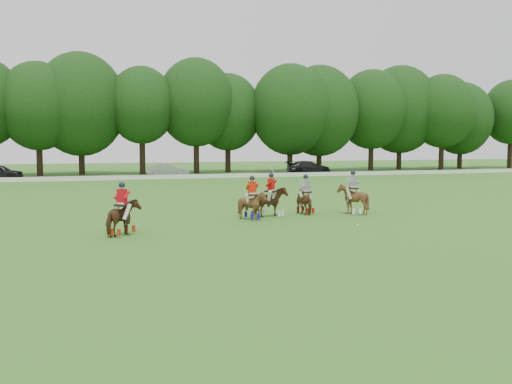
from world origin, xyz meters
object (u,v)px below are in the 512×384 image
object	(u,v)px
polo_red_c	(252,204)
polo_stripe_a	(306,200)
car_mid	(168,170)
polo_stripe_b	(353,199)
polo_red_b	(271,202)
polo_red_a	(122,217)
polo_ball	(358,225)
car_right	(309,167)

from	to	relation	value
polo_red_c	polo_stripe_a	size ratio (longest dim) A/B	1.03
car_mid	polo_stripe_b	distance (m)	37.45
polo_red_b	polo_stripe_a	xyz separation A→B (m)	(2.12, 0.58, -0.05)
polo_red_a	polo_stripe_a	xyz separation A→B (m)	(9.76, 4.23, -0.03)
polo_red_a	polo_ball	bearing A→B (deg)	-2.77
car_right	polo_red_c	xyz separation A→B (m)	(-19.45, -37.76, -0.04)
car_right	polo_stripe_a	world-z (taller)	polo_stripe_a
polo_ball	polo_red_a	bearing A→B (deg)	177.23
polo_red_b	polo_ball	xyz separation A→B (m)	(2.63, -4.15, -0.74)
polo_red_a	polo_ball	distance (m)	10.30
polo_red_c	car_right	bearing A→B (deg)	62.74
car_mid	polo_stripe_b	size ratio (longest dim) A/B	2.01
polo_red_a	polo_ball	xyz separation A→B (m)	(10.27, -0.50, -0.72)
car_right	polo_ball	xyz separation A→B (m)	(-15.58, -41.19, -0.75)
car_right	polo_red_a	xyz separation A→B (m)	(-25.85, -40.69, -0.02)
polo_red_b	polo_ball	size ratio (longest dim) A/B	30.65
polo_red_c	polo_stripe_b	xyz separation A→B (m)	(5.68, 0.47, 0.07)
polo_ball	polo_red_b	bearing A→B (deg)	122.39
car_mid	polo_red_a	xyz separation A→B (m)	(-8.64, -40.69, 0.01)
car_mid	polo_stripe_a	distance (m)	36.48
polo_red_b	polo_stripe_a	world-z (taller)	polo_red_b
car_mid	polo_ball	world-z (taller)	car_mid
car_mid	polo_red_b	size ratio (longest dim) A/B	1.67
polo_red_c	polo_ball	world-z (taller)	polo_red_c
car_right	polo_red_b	distance (m)	41.28
polo_red_a	polo_red_c	world-z (taller)	polo_red_a
polo_red_a	polo_red_c	bearing A→B (deg)	24.63
car_mid	polo_red_a	bearing A→B (deg)	172.58
polo_red_a	car_right	bearing A→B (deg)	57.57
polo_red_b	polo_stripe_b	xyz separation A→B (m)	(4.44, -0.25, 0.04)
polo_red_a	polo_ball	size ratio (longest dim) A/B	24.06
polo_stripe_a	car_right	bearing A→B (deg)	66.19
polo_stripe_b	polo_red_b	bearing A→B (deg)	176.81
polo_red_a	polo_stripe_a	distance (m)	10.64
polo_red_b	polo_stripe_a	size ratio (longest dim) A/B	1.32
car_mid	polo_red_a	size ratio (longest dim) A/B	2.13
polo_red_b	polo_red_c	size ratio (longest dim) A/B	1.29
polo_red_c	polo_stripe_b	world-z (taller)	polo_stripe_b
polo_red_b	polo_ball	bearing A→B (deg)	-57.61
car_right	polo_red_c	size ratio (longest dim) A/B	2.54
polo_stripe_a	polo_red_c	bearing A→B (deg)	-158.91
car_right	polo_red_b	xyz separation A→B (m)	(-18.21, -37.04, -0.01)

